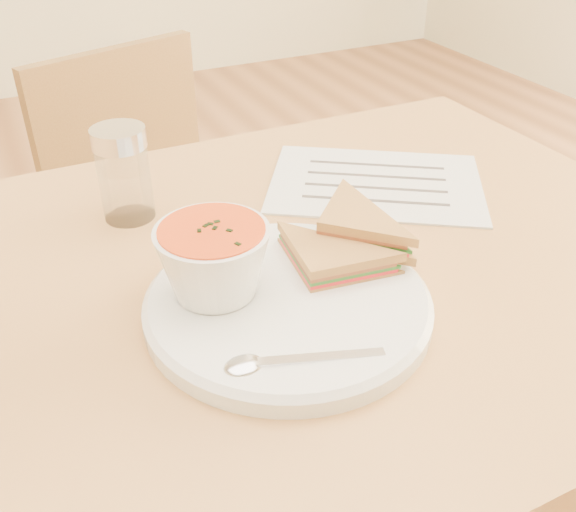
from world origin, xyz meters
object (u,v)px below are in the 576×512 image
soup_bowl (214,264)px  condiment_shaker (124,174)px  dining_table (275,487)px  plate (288,305)px  chair_far (181,264)px

soup_bowl → condiment_shaker: size_ratio=0.95×
soup_bowl → condiment_shaker: bearing=97.7°
dining_table → soup_bowl: 0.44m
plate → chair_far: bearing=84.1°
dining_table → plate: (-0.02, -0.08, 0.38)m
chair_far → soup_bowl: 0.73m
chair_far → dining_table: bearing=66.6°
condiment_shaker → chair_far: bearing=67.7°
dining_table → chair_far: 0.55m
dining_table → plate: bearing=-103.6°
plate → soup_bowl: size_ratio=2.58×
plate → dining_table: bearing=76.4°
dining_table → soup_bowl: bearing=-150.4°
chair_far → soup_bowl: size_ratio=7.52×
chair_far → condiment_shaker: condiment_shaker is taller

